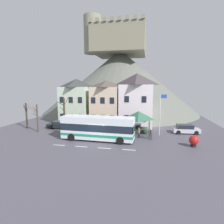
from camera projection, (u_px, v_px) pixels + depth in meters
name	position (u px, v px, depth m)	size (l,w,h in m)	color
ground_plane	(97.00, 142.00, 24.44)	(40.00, 60.00, 0.07)	#4D4A55
townhouse_00	(77.00, 101.00, 36.88)	(5.48, 5.93, 8.95)	beige
townhouse_01	(106.00, 103.00, 35.92)	(5.24, 6.35, 8.58)	beige
townhouse_02	(137.00, 100.00, 34.92)	(6.00, 6.82, 9.91)	white
hilltop_castle	(120.00, 80.00, 53.11)	(43.68, 43.68, 26.28)	#5E6159
transit_bus	(98.00, 128.00, 25.27)	(10.25, 3.08, 3.33)	white
bus_shelter	(139.00, 115.00, 27.97)	(3.60, 3.60, 3.68)	#473D33
parked_car_00	(60.00, 125.00, 32.52)	(4.22, 2.01, 1.29)	black
parked_car_01	(186.00, 129.00, 29.05)	(4.20, 2.10, 1.41)	silver
parked_car_02	(134.00, 128.00, 29.83)	(4.42, 2.06, 1.35)	#32523B
parked_car_03	(87.00, 125.00, 32.10)	(4.35, 2.00, 1.29)	maroon
pedestrian_00	(151.00, 133.00, 25.57)	(0.32, 0.32, 1.58)	#2D2D38
pedestrian_01	(139.00, 132.00, 26.42)	(0.29, 0.28, 1.51)	black
public_bench	(138.00, 129.00, 29.89)	(1.77, 0.48, 0.87)	#473828
flagpole	(161.00, 111.00, 27.31)	(0.95, 0.10, 6.34)	silver
harbour_buoy	(194.00, 141.00, 22.54)	(1.17, 1.17, 1.42)	black
bare_tree_00	(26.00, 115.00, 32.46)	(1.25, 1.84, 4.55)	#382D28
bare_tree_01	(64.00, 116.00, 28.15)	(1.83, 1.71, 5.84)	#382D28
bare_tree_02	(37.00, 118.00, 29.82)	(1.21, 1.04, 4.55)	#47382D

